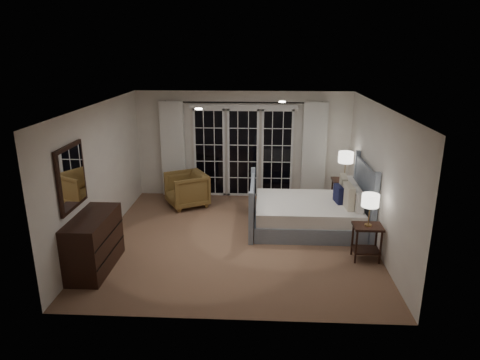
{
  "coord_description": "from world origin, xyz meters",
  "views": [
    {
      "loc": [
        0.43,
        -7.34,
        3.46
      ],
      "look_at": [
        0.04,
        0.35,
        1.05
      ],
      "focal_mm": 32.0,
      "sensor_mm": 36.0,
      "label": 1
    }
  ],
  "objects_px": {
    "nightstand_right": "(343,189)",
    "lamp_left": "(370,201)",
    "armchair": "(187,190)",
    "nightstand_left": "(367,237)",
    "lamp_right": "(346,158)",
    "bed": "(310,212)",
    "dresser": "(94,243)"
  },
  "relations": [
    {
      "from": "bed",
      "to": "nightstand_left",
      "type": "distance_m",
      "value": 1.51
    },
    {
      "from": "bed",
      "to": "nightstand_right",
      "type": "distance_m",
      "value": 1.39
    },
    {
      "from": "bed",
      "to": "lamp_right",
      "type": "distance_m",
      "value": 1.62
    },
    {
      "from": "bed",
      "to": "lamp_left",
      "type": "distance_m",
      "value": 1.68
    },
    {
      "from": "lamp_left",
      "to": "lamp_right",
      "type": "xyz_separation_m",
      "value": [
        0.03,
        2.38,
        0.12
      ]
    },
    {
      "from": "bed",
      "to": "nightstand_left",
      "type": "relative_size",
      "value": 3.61
    },
    {
      "from": "nightstand_right",
      "to": "lamp_left",
      "type": "distance_m",
      "value": 2.46
    },
    {
      "from": "lamp_right",
      "to": "armchair",
      "type": "relative_size",
      "value": 0.74
    },
    {
      "from": "lamp_left",
      "to": "lamp_right",
      "type": "relative_size",
      "value": 0.89
    },
    {
      "from": "bed",
      "to": "dresser",
      "type": "bearing_deg",
      "value": -153.45
    },
    {
      "from": "bed",
      "to": "nightstand_right",
      "type": "height_order",
      "value": "bed"
    },
    {
      "from": "lamp_left",
      "to": "dresser",
      "type": "xyz_separation_m",
      "value": [
        -4.45,
        -0.54,
        -0.6
      ]
    },
    {
      "from": "lamp_right",
      "to": "bed",
      "type": "bearing_deg",
      "value": -127.2
    },
    {
      "from": "nightstand_left",
      "to": "lamp_left",
      "type": "relative_size",
      "value": 1.13
    },
    {
      "from": "nightstand_left",
      "to": "lamp_right",
      "type": "height_order",
      "value": "lamp_right"
    },
    {
      "from": "dresser",
      "to": "armchair",
      "type": "bearing_deg",
      "value": 71.33
    },
    {
      "from": "bed",
      "to": "nightstand_right",
      "type": "relative_size",
      "value": 3.28
    },
    {
      "from": "nightstand_right",
      "to": "armchair",
      "type": "height_order",
      "value": "armchair"
    },
    {
      "from": "bed",
      "to": "armchair",
      "type": "height_order",
      "value": "bed"
    },
    {
      "from": "bed",
      "to": "dresser",
      "type": "relative_size",
      "value": 1.74
    },
    {
      "from": "nightstand_left",
      "to": "nightstand_right",
      "type": "relative_size",
      "value": 0.91
    },
    {
      "from": "bed",
      "to": "armchair",
      "type": "bearing_deg",
      "value": 157.2
    },
    {
      "from": "bed",
      "to": "nightstand_left",
      "type": "bearing_deg",
      "value": -57.77
    },
    {
      "from": "lamp_right",
      "to": "armchair",
      "type": "height_order",
      "value": "lamp_right"
    },
    {
      "from": "lamp_right",
      "to": "armchair",
      "type": "distance_m",
      "value": 3.58
    },
    {
      "from": "armchair",
      "to": "nightstand_left",
      "type": "bearing_deg",
      "value": 25.87
    },
    {
      "from": "lamp_left",
      "to": "dresser",
      "type": "distance_m",
      "value": 4.52
    },
    {
      "from": "nightstand_right",
      "to": "lamp_left",
      "type": "xyz_separation_m",
      "value": [
        -0.03,
        -2.38,
        0.6
      ]
    },
    {
      "from": "bed",
      "to": "dresser",
      "type": "height_order",
      "value": "bed"
    },
    {
      "from": "lamp_left",
      "to": "armchair",
      "type": "bearing_deg",
      "value": 145.32
    },
    {
      "from": "dresser",
      "to": "nightstand_right",
      "type": "bearing_deg",
      "value": 33.12
    },
    {
      "from": "nightstand_right",
      "to": "lamp_right",
      "type": "height_order",
      "value": "lamp_right"
    }
  ]
}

